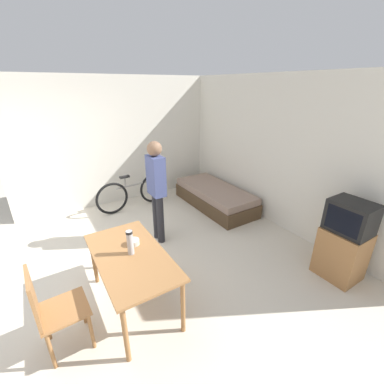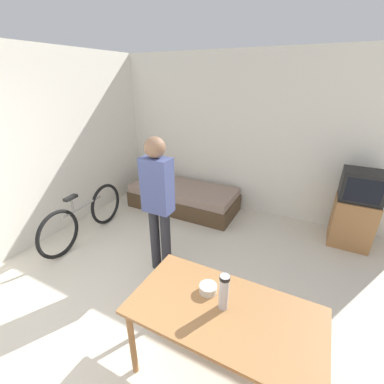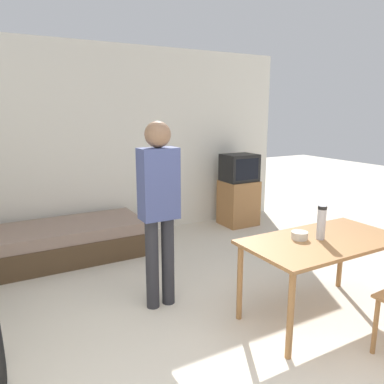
{
  "view_description": "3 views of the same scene",
  "coord_description": "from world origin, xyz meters",
  "px_view_note": "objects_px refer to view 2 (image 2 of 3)",
  "views": [
    {
      "loc": [
        3.27,
        0.12,
        2.51
      ],
      "look_at": [
        0.24,
        2.02,
        1.0
      ],
      "focal_mm": 24.0,
      "sensor_mm": 36.0,
      "label": 1
    },
    {
      "loc": [
        1.27,
        -0.52,
        2.28
      ],
      "look_at": [
        -0.11,
        2.19,
        0.92
      ],
      "focal_mm": 24.0,
      "sensor_mm": 36.0,
      "label": 2
    },
    {
      "loc": [
        -1.61,
        -1.32,
        1.81
      ],
      "look_at": [
        0.23,
        1.99,
        0.98
      ],
      "focal_mm": 35.0,
      "sensor_mm": 36.0,
      "label": 3
    }
  ],
  "objects_px": {
    "daybed": "(183,197)",
    "mate_bowl": "(208,289)",
    "tv": "(355,210)",
    "dining_table": "(224,318)",
    "bicycle": "(84,217)",
    "thermos_flask": "(224,291)",
    "person_standing": "(158,198)"
  },
  "relations": [
    {
      "from": "daybed",
      "to": "mate_bowl",
      "type": "distance_m",
      "value": 2.9
    },
    {
      "from": "daybed",
      "to": "tv",
      "type": "bearing_deg",
      "value": 2.51
    },
    {
      "from": "dining_table",
      "to": "mate_bowl",
      "type": "relative_size",
      "value": 10.02
    },
    {
      "from": "dining_table",
      "to": "bicycle",
      "type": "height_order",
      "value": "bicycle"
    },
    {
      "from": "dining_table",
      "to": "daybed",
      "type": "bearing_deg",
      "value": 124.54
    },
    {
      "from": "dining_table",
      "to": "tv",
      "type": "bearing_deg",
      "value": 68.75
    },
    {
      "from": "dining_table",
      "to": "thermos_flask",
      "type": "relative_size",
      "value": 4.77
    },
    {
      "from": "dining_table",
      "to": "mate_bowl",
      "type": "bearing_deg",
      "value": 148.99
    },
    {
      "from": "daybed",
      "to": "tv",
      "type": "xyz_separation_m",
      "value": [
        2.74,
        0.12,
        0.34
      ]
    },
    {
      "from": "tv",
      "to": "mate_bowl",
      "type": "bearing_deg",
      "value": -115.42
    },
    {
      "from": "dining_table",
      "to": "person_standing",
      "type": "relative_size",
      "value": 0.82
    },
    {
      "from": "person_standing",
      "to": "thermos_flask",
      "type": "height_order",
      "value": "person_standing"
    },
    {
      "from": "daybed",
      "to": "dining_table",
      "type": "xyz_separation_m",
      "value": [
        1.72,
        -2.5,
        0.43
      ]
    },
    {
      "from": "daybed",
      "to": "thermos_flask",
      "type": "xyz_separation_m",
      "value": [
        1.7,
        -2.48,
        0.67
      ]
    },
    {
      "from": "tv",
      "to": "thermos_flask",
      "type": "xyz_separation_m",
      "value": [
        -1.03,
        -2.6,
        0.34
      ]
    },
    {
      "from": "tv",
      "to": "person_standing",
      "type": "relative_size",
      "value": 0.66
    },
    {
      "from": "thermos_flask",
      "to": "dining_table",
      "type": "bearing_deg",
      "value": -47.02
    },
    {
      "from": "mate_bowl",
      "to": "thermos_flask",
      "type": "bearing_deg",
      "value": -28.79
    },
    {
      "from": "person_standing",
      "to": "thermos_flask",
      "type": "bearing_deg",
      "value": -36.98
    },
    {
      "from": "person_standing",
      "to": "mate_bowl",
      "type": "xyz_separation_m",
      "value": [
        0.97,
        -0.76,
        -0.25
      ]
    },
    {
      "from": "daybed",
      "to": "tv",
      "type": "distance_m",
      "value": 2.76
    },
    {
      "from": "dining_table",
      "to": "bicycle",
      "type": "relative_size",
      "value": 0.85
    },
    {
      "from": "daybed",
      "to": "person_standing",
      "type": "distance_m",
      "value": 1.9
    },
    {
      "from": "daybed",
      "to": "mate_bowl",
      "type": "xyz_separation_m",
      "value": [
        1.54,
        -2.39,
        0.54
      ]
    },
    {
      "from": "daybed",
      "to": "person_standing",
      "type": "relative_size",
      "value": 1.15
    },
    {
      "from": "thermos_flask",
      "to": "mate_bowl",
      "type": "distance_m",
      "value": 0.22
    },
    {
      "from": "person_standing",
      "to": "daybed",
      "type": "bearing_deg",
      "value": 109.31
    },
    {
      "from": "person_standing",
      "to": "mate_bowl",
      "type": "relative_size",
      "value": 12.27
    },
    {
      "from": "bicycle",
      "to": "mate_bowl",
      "type": "relative_size",
      "value": 11.77
    },
    {
      "from": "tv",
      "to": "bicycle",
      "type": "bearing_deg",
      "value": -155.3
    },
    {
      "from": "tv",
      "to": "person_standing",
      "type": "bearing_deg",
      "value": -141.13
    },
    {
      "from": "tv",
      "to": "thermos_flask",
      "type": "bearing_deg",
      "value": -111.72
    }
  ]
}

